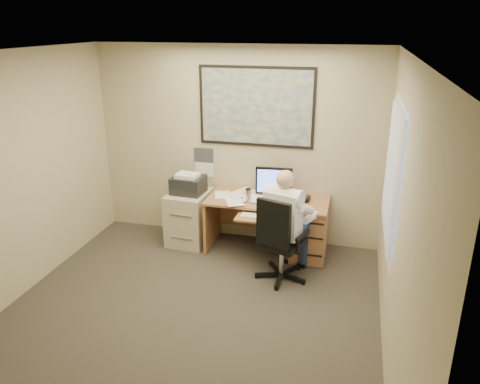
% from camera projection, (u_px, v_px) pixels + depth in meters
% --- Properties ---
extents(room_shell, '(4.00, 4.50, 2.70)m').
position_uv_depth(room_shell, '(177.00, 204.00, 4.40)').
color(room_shell, '#353029').
rests_on(room_shell, ground).
extents(desk, '(1.60, 0.97, 1.14)m').
position_uv_depth(desk, '(292.00, 222.00, 6.24)').
color(desk, '#A46E46').
rests_on(desk, ground).
extents(world_map, '(1.56, 0.03, 1.06)m').
position_uv_depth(world_map, '(256.00, 107.00, 6.18)').
color(world_map, '#1E4C93').
rests_on(world_map, room_shell).
extents(wall_calendar, '(0.28, 0.01, 0.42)m').
position_uv_depth(wall_calendar, '(204.00, 162.00, 6.64)').
color(wall_calendar, white).
rests_on(wall_calendar, room_shell).
extents(window_blinds, '(0.06, 1.40, 1.30)m').
position_uv_depth(window_blinds, '(393.00, 174.00, 4.60)').
color(window_blinds, beige).
rests_on(window_blinds, room_shell).
extents(filing_cabinet, '(0.56, 0.66, 1.02)m').
position_uv_depth(filing_cabinet, '(190.00, 213.00, 6.56)').
color(filing_cabinet, beige).
rests_on(filing_cabinet, ground).
extents(office_chair, '(0.82, 0.82, 1.08)m').
position_uv_depth(office_chair, '(282.00, 256.00, 5.61)').
color(office_chair, black).
rests_on(office_chair, ground).
extents(person, '(0.80, 0.96, 1.37)m').
position_uv_depth(person, '(283.00, 225.00, 5.55)').
color(person, white).
rests_on(person, office_chair).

